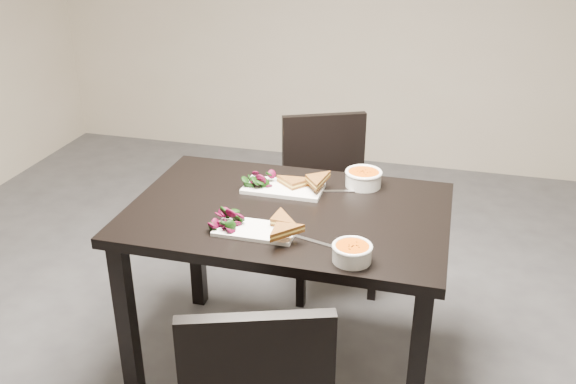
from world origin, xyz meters
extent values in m
cube|color=black|center=(-0.09, 0.12, 0.73)|extent=(1.20, 0.80, 0.04)
cube|color=black|center=(-0.63, -0.22, 0.35)|extent=(0.06, 0.06, 0.71)
cube|color=black|center=(0.45, -0.22, 0.35)|extent=(0.06, 0.06, 0.71)
cube|color=black|center=(-0.63, 0.46, 0.35)|extent=(0.06, 0.06, 0.71)
cube|color=black|center=(0.45, 0.46, 0.35)|extent=(0.06, 0.06, 0.71)
cube|color=black|center=(0.04, -0.68, 0.65)|extent=(0.41, 0.18, 0.40)
cube|color=black|center=(-0.05, 0.80, 0.43)|extent=(0.56, 0.56, 0.04)
cube|color=black|center=(-0.14, 0.56, 0.21)|extent=(0.05, 0.05, 0.41)
cube|color=black|center=(0.18, 0.71, 0.21)|extent=(0.05, 0.05, 0.41)
cube|color=black|center=(-0.29, 0.89, 0.21)|extent=(0.05, 0.05, 0.41)
cube|color=black|center=(0.04, 1.04, 0.21)|extent=(0.05, 0.05, 0.41)
cube|color=black|center=(-0.13, 0.97, 0.65)|extent=(0.40, 0.21, 0.40)
cube|color=white|center=(-0.16, -0.08, 0.76)|extent=(0.28, 0.14, 0.01)
cylinder|color=white|center=(0.21, -0.19, 0.77)|extent=(0.13, 0.13, 0.05)
cylinder|color=orange|center=(0.21, -0.19, 0.80)|extent=(0.11, 0.11, 0.02)
torus|color=white|center=(0.21, -0.19, 0.80)|extent=(0.13, 0.13, 0.01)
cube|color=silver|center=(0.05, -0.10, 0.75)|extent=(0.18, 0.06, 0.00)
cube|color=white|center=(-0.15, 0.28, 0.76)|extent=(0.32, 0.16, 0.02)
cylinder|color=white|center=(0.15, 0.40, 0.78)|extent=(0.15, 0.15, 0.06)
cylinder|color=orange|center=(0.15, 0.40, 0.80)|extent=(0.13, 0.13, 0.02)
torus|color=white|center=(0.15, 0.40, 0.81)|extent=(0.15, 0.15, 0.01)
cube|color=silver|center=(0.04, 0.32, 0.75)|extent=(0.18, 0.06, 0.00)
camera|label=1|loc=(0.46, -1.94, 1.83)|focal=39.39mm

